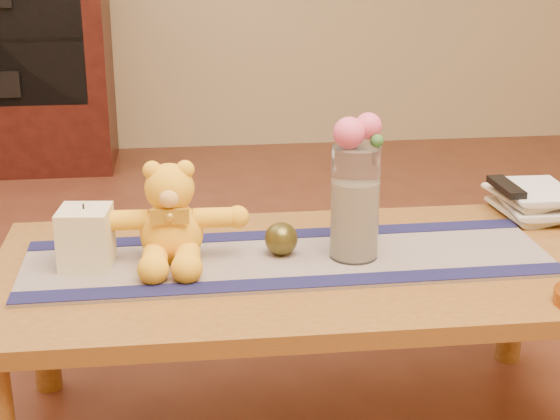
{
  "coord_description": "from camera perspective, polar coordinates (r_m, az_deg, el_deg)",
  "views": [
    {
      "loc": [
        -0.26,
        -1.76,
        1.2
      ],
      "look_at": [
        -0.05,
        0.0,
        0.58
      ],
      "focal_mm": 54.3,
      "sensor_mm": 36.0,
      "label": 1
    }
  ],
  "objects": [
    {
      "name": "rose_left",
      "position": [
        1.85,
        4.68,
        5.2
      ],
      "size": [
        0.07,
        0.07,
        0.07
      ],
      "primitive_type": "sphere",
      "color": "#E95278",
      "rests_on": "glass_vase"
    },
    {
      "name": "potpourri_fill",
      "position": [
        1.92,
        5.04,
        -0.62
      ],
      "size": [
        0.09,
        0.09,
        0.18
      ],
      "primitive_type": "cylinder",
      "color": "beige",
      "rests_on": "glass_vase"
    },
    {
      "name": "book_top",
      "position": [
        2.28,
        14.97,
        1.16
      ],
      "size": [
        0.17,
        0.23,
        0.02
      ],
      "primitive_type": "imported",
      "rotation": [
        0.0,
        0.0,
        -0.02
      ],
      "color": "beige",
      "rests_on": "book_upper"
    },
    {
      "name": "teddy_bear",
      "position": [
        1.91,
        -7.37,
        -0.22
      ],
      "size": [
        0.33,
        0.28,
        0.22
      ],
      "primitive_type": null,
      "rotation": [
        0.0,
        0.0,
        -0.04
      ],
      "color": "yellow",
      "rests_on": "persian_runner"
    },
    {
      "name": "table_leg_br",
      "position": [
        2.45,
        15.46,
        -5.42
      ],
      "size": [
        0.07,
        0.07,
        0.41
      ],
      "primitive_type": "cylinder",
      "color": "brown",
      "rests_on": "floor"
    },
    {
      "name": "book_upper",
      "position": [
        2.28,
        14.65,
        0.73
      ],
      "size": [
        0.19,
        0.24,
        0.02
      ],
      "primitive_type": "imported",
      "rotation": [
        0.0,
        0.0,
        0.14
      ],
      "color": "beige",
      "rests_on": "book_lower"
    },
    {
      "name": "runner_border_far",
      "position": [
        2.08,
        -0.0,
        -1.65
      ],
      "size": [
        1.2,
        0.08,
        0.0
      ],
      "primitive_type": "cube",
      "rotation": [
        0.0,
        0.0,
        0.01
      ],
      "color": "#14143D",
      "rests_on": "persian_runner"
    },
    {
      "name": "candle_wick",
      "position": [
        1.9,
        -13.11,
        0.24
      ],
      "size": [
        0.0,
        0.0,
        0.01
      ],
      "primitive_type": "cylinder",
      "rotation": [
        0.0,
        0.0,
        -0.11
      ],
      "color": "black",
      "rests_on": "pillar_candle"
    },
    {
      "name": "runner_border_near",
      "position": [
        1.81,
        1.22,
        -4.9
      ],
      "size": [
        1.2,
        0.08,
        0.0
      ],
      "primitive_type": "cube",
      "rotation": [
        0.0,
        0.0,
        0.01
      ],
      "color": "#14143D",
      "rests_on": "persian_runner"
    },
    {
      "name": "pillar_candle",
      "position": [
        1.92,
        -12.94,
        -1.81
      ],
      "size": [
        0.12,
        0.12,
        0.13
      ],
      "primitive_type": "cube",
      "rotation": [
        0.0,
        0.0,
        -0.11
      ],
      "color": "beige",
      "rests_on": "persian_runner"
    },
    {
      "name": "leaf_sprig",
      "position": [
        1.86,
        6.55,
        4.66
      ],
      "size": [
        0.03,
        0.03,
        0.03
      ],
      "primitive_type": "sphere",
      "color": "#33662D",
      "rests_on": "glass_vase"
    },
    {
      "name": "blue_flower_side",
      "position": [
        1.88,
        4.19,
        4.98
      ],
      "size": [
        0.04,
        0.04,
        0.04
      ],
      "primitive_type": "sphere",
      "color": "#4E60AA",
      "rests_on": "glass_vase"
    },
    {
      "name": "book_lower",
      "position": [
        2.29,
        14.93,
        0.24
      ],
      "size": [
        0.18,
        0.23,
        0.02
      ],
      "primitive_type": "imported",
      "rotation": [
        0.0,
        0.0,
        -0.06
      ],
      "color": "beige",
      "rests_on": "book_bottom"
    },
    {
      "name": "coffee_table_top",
      "position": [
        1.94,
        1.47,
        -4.13
      ],
      "size": [
        1.4,
        0.7,
        0.04
      ],
      "primitive_type": "cube",
      "color": "brown",
      "rests_on": "floor"
    },
    {
      "name": "glass_vase",
      "position": [
        1.91,
        5.08,
        0.48
      ],
      "size": [
        0.11,
        0.11,
        0.26
      ],
      "primitive_type": "cylinder",
      "color": "silver",
      "rests_on": "persian_runner"
    },
    {
      "name": "tv_remote",
      "position": [
        2.26,
        14.99,
        1.51
      ],
      "size": [
        0.05,
        0.16,
        0.02
      ],
      "primitive_type": "cube",
      "rotation": [
        0.0,
        0.0,
        0.03
      ],
      "color": "black",
      "rests_on": "book_top"
    },
    {
      "name": "blue_flower_back",
      "position": [
        1.9,
        5.3,
        5.35
      ],
      "size": [
        0.04,
        0.04,
        0.04
      ],
      "primitive_type": "sphere",
      "color": "#4E60AA",
      "rests_on": "glass_vase"
    },
    {
      "name": "bronze_ball",
      "position": [
        1.94,
        0.08,
        -1.95
      ],
      "size": [
        0.08,
        0.08,
        0.08
      ],
      "primitive_type": "sphere",
      "rotation": [
        0.0,
        0.0,
        0.07
      ],
      "color": "#484018",
      "rests_on": "persian_runner"
    },
    {
      "name": "persian_runner",
      "position": [
        1.94,
        0.57,
        -3.3
      ],
      "size": [
        1.2,
        0.37,
        0.01
      ],
      "primitive_type": "cube",
      "rotation": [
        0.0,
        0.0,
        0.01
      ],
      "color": "#211B4C",
      "rests_on": "coffee_table_top"
    },
    {
      "name": "rose_right",
      "position": [
        1.87,
        5.96,
        5.64
      ],
      "size": [
        0.06,
        0.06,
        0.06
      ],
      "primitive_type": "sphere",
      "color": "#E95278",
      "rests_on": "glass_vase"
    },
    {
      "name": "table_leg_bl",
      "position": [
        2.31,
        -15.69,
        -7.01
      ],
      "size": [
        0.07,
        0.07,
        0.41
      ],
      "primitive_type": "cylinder",
      "color": "brown",
      "rests_on": "floor"
    },
    {
      "name": "book_bottom",
      "position": [
        2.3,
        14.73,
        -0.18
      ],
      "size": [
        0.18,
        0.24,
        0.02
      ],
      "primitive_type": "imported",
      "rotation": [
        0.0,
        0.0,
        0.08
      ],
      "color": "beige",
      "rests_on": "coffee_table_top"
    }
  ]
}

